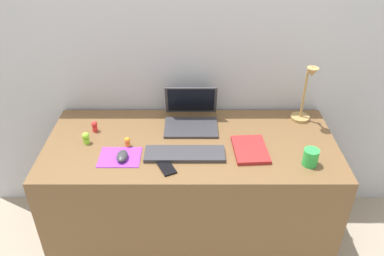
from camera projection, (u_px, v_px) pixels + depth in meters
ground_plane at (192, 236)px, 2.49m from camera, size 6.00×6.00×0.00m
back_wall at (192, 110)px, 2.42m from camera, size 2.77×0.05×1.43m
desk at (192, 193)px, 2.29m from camera, size 1.57×0.69×0.74m
laptop at (192, 115)px, 2.22m from camera, size 0.30×0.27×0.21m
keyboard at (186, 154)px, 1.98m from camera, size 0.41×0.13×0.02m
mousepad at (121, 157)px, 1.97m from camera, size 0.21×0.17×0.00m
mouse at (123, 156)px, 1.95m from camera, size 0.06×0.10×0.03m
cell_phone at (167, 167)px, 1.90m from camera, size 0.11×0.14×0.01m
desk_lamp at (307, 96)px, 2.17m from camera, size 0.11×0.16×0.37m
notebook_pad at (251, 150)px, 2.01m from camera, size 0.18×0.25×0.02m
coffee_mug at (312, 158)px, 1.90m from camera, size 0.08×0.08×0.09m
toy_figurine_red at (96, 126)px, 2.16m from camera, size 0.03×0.03×0.06m
toy_figurine_lime at (87, 137)px, 2.06m from camera, size 0.04×0.04×0.07m
toy_figurine_orange at (129, 142)px, 2.04m from camera, size 0.03×0.03×0.06m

